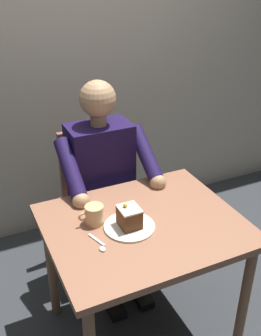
% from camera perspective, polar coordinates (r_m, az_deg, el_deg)
% --- Properties ---
extents(ground_plane, '(14.00, 14.00, 0.00)m').
position_cam_1_polar(ground_plane, '(2.40, 1.63, -21.92)').
color(ground_plane, '#2E3134').
extents(cafe_rear_panel, '(6.40, 0.12, 3.00)m').
position_cam_1_polar(cafe_rear_panel, '(2.71, -10.29, 20.52)').
color(cafe_rear_panel, '#B6A994').
rests_on(cafe_rear_panel, ground).
extents(dining_table, '(0.92, 0.76, 0.72)m').
position_cam_1_polar(dining_table, '(1.96, 1.88, -10.06)').
color(dining_table, '#8D5B42').
rests_on(dining_table, ground).
extents(chair, '(0.42, 0.42, 0.91)m').
position_cam_1_polar(chair, '(2.53, -4.92, -3.77)').
color(chair, brown).
rests_on(chair, ground).
extents(seated_person, '(0.53, 0.58, 1.26)m').
position_cam_1_polar(seated_person, '(2.31, -3.57, -2.57)').
color(seated_person, '#1B103A').
rests_on(seated_person, ground).
extents(dessert_plate, '(0.24, 0.24, 0.01)m').
position_cam_1_polar(dessert_plate, '(1.87, -0.16, -8.37)').
color(dessert_plate, silver).
rests_on(dessert_plate, dining_table).
extents(cake_slice, '(0.09, 0.10, 0.12)m').
position_cam_1_polar(cake_slice, '(1.84, -0.17, -7.00)').
color(cake_slice, '#582D17').
rests_on(cake_slice, dessert_plate).
extents(coffee_cup, '(0.12, 0.09, 0.10)m').
position_cam_1_polar(coffee_cup, '(1.88, -5.23, -6.64)').
color(coffee_cup, '#E3AE73').
rests_on(coffee_cup, dining_table).
extents(dessert_spoon, '(0.05, 0.14, 0.01)m').
position_cam_1_polar(dessert_spoon, '(1.77, -4.43, -10.89)').
color(dessert_spoon, silver).
rests_on(dessert_spoon, dining_table).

